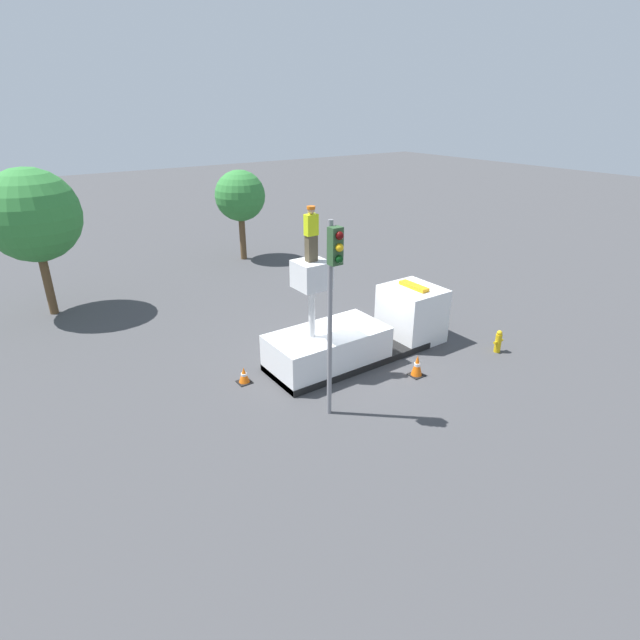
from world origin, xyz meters
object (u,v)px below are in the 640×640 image
fire_hydrant (498,341)px  traffic_cone_curbside (417,366)px  bucket_truck (361,334)px  traffic_light_pole (333,285)px  worker (311,234)px  tree_left_bg (32,216)px  traffic_cone_rear (244,376)px  tree_right_bg (240,196)px

fire_hydrant → traffic_cone_curbside: (-3.78, 0.46, -0.06)m
bucket_truck → traffic_light_pole: size_ratio=1.21×
worker → tree_left_bg: bearing=120.9°
traffic_cone_rear → traffic_cone_curbside: (5.11, -2.96, 0.11)m
tree_left_bg → traffic_light_pole: bearing=-67.6°
tree_left_bg → bucket_truck: bearing=-51.4°
bucket_truck → tree_right_bg: (2.08, 13.74, 2.85)m
traffic_light_pole → tree_right_bg: 17.11m
tree_right_bg → tree_left_bg: bearing=-165.6°
bucket_truck → fire_hydrant: bucket_truck is taller
bucket_truck → traffic_cone_curbside: 2.42m
traffic_cone_curbside → tree_right_bg: tree_right_bg is taller
fire_hydrant → tree_left_bg: 19.39m
traffic_cone_curbside → worker: bearing=140.9°
traffic_light_pole → tree_right_bg: bearing=72.1°
worker → bucket_truck: bearing=0.0°
bucket_truck → tree_right_bg: size_ratio=1.38×
traffic_cone_curbside → tree_right_bg: (1.46, 16.02, 3.34)m
worker → tree_left_bg: 12.78m
bucket_truck → traffic_cone_rear: size_ratio=12.69×
worker → fire_hydrant: worker is taller
traffic_cone_curbside → fire_hydrant: bearing=-6.9°
traffic_cone_curbside → tree_left_bg: tree_left_bg is taller
worker → tree_right_bg: size_ratio=0.34×
traffic_light_pole → fire_hydrant: (7.58, -0.21, -3.73)m
traffic_cone_rear → bucket_truck: bearing=-8.5°
traffic_cone_curbside → tree_left_bg: 16.70m
tree_left_bg → traffic_cone_rear: bearing=-67.5°
traffic_cone_rear → traffic_cone_curbside: traffic_cone_curbside is taller
fire_hydrant → tree_left_bg: bearing=133.8°
worker → traffic_cone_curbside: worker is taller
bucket_truck → worker: size_ratio=4.10×
fire_hydrant → traffic_cone_rear: (-8.89, 3.42, -0.17)m
bucket_truck → traffic_light_pole: (-3.18, -2.54, 3.30)m
tree_left_bg → tree_right_bg: tree_left_bg is taller
tree_left_bg → fire_hydrant: bearing=-46.2°
fire_hydrant → bucket_truck: bearing=148.1°
tree_left_bg → tree_right_bg: 11.20m
worker → tree_right_bg: worker is taller
tree_right_bg → worker: bearing=-107.3°
bucket_truck → tree_right_bg: bearing=81.4°
fire_hydrant → traffic_light_pole: bearing=178.4°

